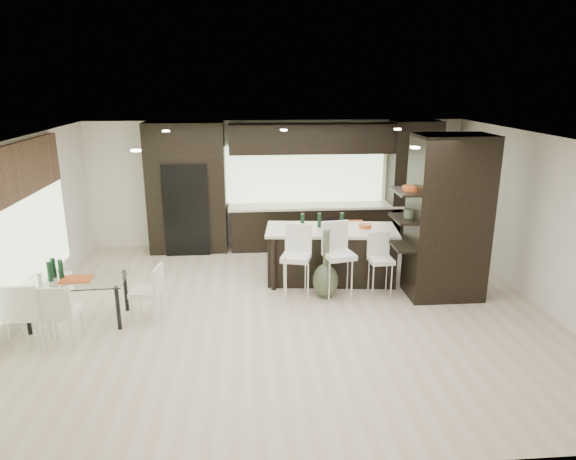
{
  "coord_description": "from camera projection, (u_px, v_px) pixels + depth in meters",
  "views": [
    {
      "loc": [
        -0.65,
        -7.42,
        3.51
      ],
      "look_at": [
        0.0,
        0.6,
        1.15
      ],
      "focal_mm": 32.0,
      "sensor_mm": 36.0,
      "label": 1
    }
  ],
  "objects": [
    {
      "name": "ground",
      "position": [
        291.0,
        310.0,
        8.14
      ],
      "size": [
        8.0,
        8.0,
        0.0
      ],
      "primitive_type": "plane",
      "color": "beige",
      "rests_on": "ground"
    },
    {
      "name": "back_wall",
      "position": [
        277.0,
        184.0,
        11.11
      ],
      "size": [
        8.0,
        0.02,
        2.7
      ],
      "primitive_type": "cube",
      "color": "white",
      "rests_on": "ground"
    },
    {
      "name": "left_wall",
      "position": [
        17.0,
        235.0,
        7.45
      ],
      "size": [
        0.02,
        7.0,
        2.7
      ],
      "primitive_type": "cube",
      "color": "white",
      "rests_on": "ground"
    },
    {
      "name": "right_wall",
      "position": [
        544.0,
        223.0,
        8.07
      ],
      "size": [
        0.02,
        7.0,
        2.7
      ],
      "primitive_type": "cube",
      "color": "white",
      "rests_on": "ground"
    },
    {
      "name": "ceiling",
      "position": [
        291.0,
        138.0,
        7.38
      ],
      "size": [
        8.0,
        7.0,
        0.02
      ],
      "primitive_type": "cube",
      "color": "white",
      "rests_on": "ground"
    },
    {
      "name": "window_left",
      "position": [
        26.0,
        231.0,
        7.64
      ],
      "size": [
        0.04,
        3.2,
        1.9
      ],
      "primitive_type": "cube",
      "color": "#B2D199",
      "rests_on": "left_wall"
    },
    {
      "name": "window_back",
      "position": [
        305.0,
        174.0,
        11.06
      ],
      "size": [
        3.4,
        0.04,
        1.2
      ],
      "primitive_type": "cube",
      "color": "#B2D199",
      "rests_on": "back_wall"
    },
    {
      "name": "stone_accent",
      "position": [
        19.0,
        171.0,
        7.39
      ],
      "size": [
        0.08,
        3.0,
        0.8
      ],
      "primitive_type": "cube",
      "color": "brown",
      "rests_on": "left_wall"
    },
    {
      "name": "ceiling_spots",
      "position": [
        290.0,
        138.0,
        7.62
      ],
      "size": [
        4.0,
        3.0,
        0.02
      ],
      "primitive_type": "cube",
      "color": "white",
      "rests_on": "ceiling"
    },
    {
      "name": "back_cabinetry",
      "position": [
        302.0,
        186.0,
        10.83
      ],
      "size": [
        6.8,
        0.68,
        2.7
      ],
      "primitive_type": "cube",
      "color": "black",
      "rests_on": "ground"
    },
    {
      "name": "refrigerator",
      "position": [
        188.0,
        207.0,
        10.71
      ],
      "size": [
        0.9,
        0.68,
        1.9
      ],
      "primitive_type": "cube",
      "color": "black",
      "rests_on": "ground"
    },
    {
      "name": "partition_column",
      "position": [
        448.0,
        218.0,
        8.34
      ],
      "size": [
        1.2,
        0.8,
        2.7
      ],
      "primitive_type": "cube",
      "color": "black",
      "rests_on": "ground"
    },
    {
      "name": "kitchen_island",
      "position": [
        331.0,
        254.0,
        9.26
      ],
      "size": [
        2.41,
        1.24,
        0.97
      ],
      "primitive_type": "cube",
      "rotation": [
        0.0,
        0.0,
        -0.11
      ],
      "color": "black",
      "rests_on": "ground"
    },
    {
      "name": "stool_left",
      "position": [
        296.0,
        270.0,
        8.42
      ],
      "size": [
        0.55,
        0.55,
        1.01
      ],
      "primitive_type": "cube",
      "rotation": [
        0.0,
        0.0,
        -0.29
      ],
      "color": "white",
      "rests_on": "ground"
    },
    {
      "name": "stool_mid",
      "position": [
        339.0,
        269.0,
        8.47
      ],
      "size": [
        0.54,
        0.54,
        1.03
      ],
      "primitive_type": "cube",
      "rotation": [
        0.0,
        0.0,
        0.22
      ],
      "color": "white",
      "rests_on": "ground"
    },
    {
      "name": "stool_right",
      "position": [
        380.0,
        271.0,
        8.58
      ],
      "size": [
        0.4,
        0.4,
        0.87
      ],
      "primitive_type": "cube",
      "rotation": [
        0.0,
        0.0,
        0.05
      ],
      "color": "white",
      "rests_on": "ground"
    },
    {
      "name": "bench",
      "position": [
        348.0,
        250.0,
        10.23
      ],
      "size": [
        1.27,
        0.55,
        0.48
      ],
      "primitive_type": "cube",
      "rotation": [
        0.0,
        0.0,
        0.06
      ],
      "color": "black",
      "rests_on": "ground"
    },
    {
      "name": "floor_vase",
      "position": [
        326.0,
        264.0,
        8.47
      ],
      "size": [
        0.52,
        0.52,
        1.17
      ],
      "primitive_type": null,
      "rotation": [
        0.0,
        0.0,
        0.23
      ],
      "color": "#435239",
      "rests_on": "ground"
    },
    {
      "name": "dining_table",
      "position": [
        79.0,
        301.0,
        7.65
      ],
      "size": [
        1.44,
        0.85,
        0.68
      ],
      "primitive_type": "cube",
      "rotation": [
        0.0,
        0.0,
        0.04
      ],
      "color": "white",
      "rests_on": "ground"
    },
    {
      "name": "chair_near",
      "position": [
        62.0,
        316.0,
        6.95
      ],
      "size": [
        0.49,
        0.49,
        0.86
      ],
      "primitive_type": "cube",
      "rotation": [
        0.0,
        0.0,
        -0.05
      ],
      "color": "white",
      "rests_on": "ground"
    },
    {
      "name": "chair_far",
      "position": [
        28.0,
        317.0,
        6.9
      ],
      "size": [
        0.49,
        0.49,
        0.9
      ],
      "primitive_type": "cube",
      "rotation": [
        0.0,
        0.0,
        0.0
      ],
      "color": "white",
      "rests_on": "ground"
    },
    {
      "name": "chair_end",
      "position": [
        147.0,
        295.0,
        7.71
      ],
      "size": [
        0.49,
        0.49,
        0.79
      ],
      "primitive_type": "cube",
      "rotation": [
        0.0,
        0.0,
        1.42
      ],
      "color": "white",
      "rests_on": "ground"
    }
  ]
}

